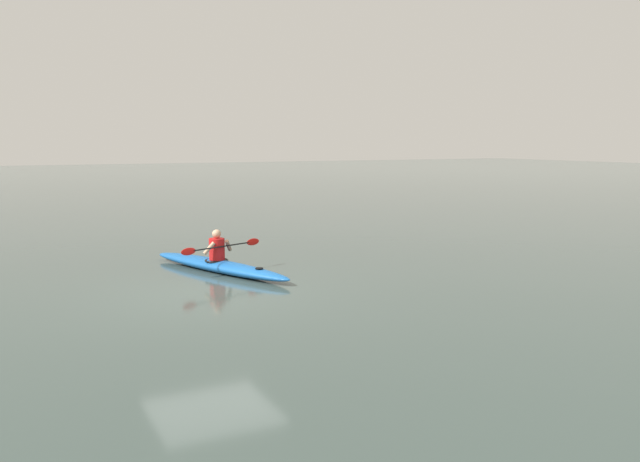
# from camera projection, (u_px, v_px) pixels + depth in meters

# --- Properties ---
(ground_plane) EXTENTS (160.00, 160.00, 0.00)m
(ground_plane) POSITION_uv_depth(u_px,v_px,m) (210.00, 294.00, 13.17)
(ground_plane) COLOR #384742
(kayak) EXTENTS (2.27, 4.75, 0.29)m
(kayak) POSITION_uv_depth(u_px,v_px,m) (218.00, 266.00, 15.47)
(kayak) COLOR #1959A5
(kayak) RESTS_ON ground
(kayaker) EXTENTS (2.20, 0.85, 0.73)m
(kayaker) POSITION_uv_depth(u_px,v_px,m) (217.00, 247.00, 15.42)
(kayaker) COLOR red
(kayaker) RESTS_ON kayak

